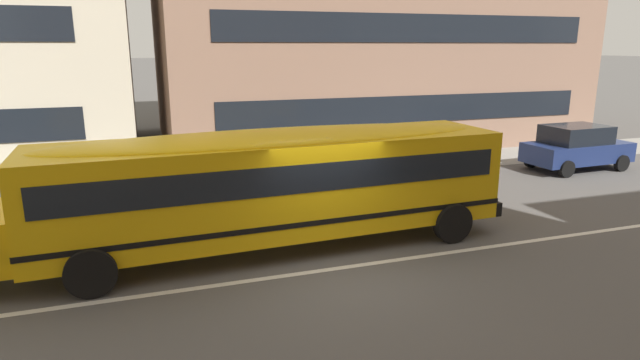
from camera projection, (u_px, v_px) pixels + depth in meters
The scene contains 5 objects.
ground_plane at pixel (336, 269), 10.93m from camera, with size 400.00×400.00×0.00m, color #54514F.
sidewalk_far at pixel (251, 176), 18.71m from camera, with size 120.00×3.00×0.01m, color gray.
lane_centreline at pixel (336, 269), 10.93m from camera, with size 110.00×0.16×0.01m, color silver.
school_bus at pixel (267, 180), 11.65m from camera, with size 12.01×2.90×2.67m.
parked_car_dark_blue_end_of_row at pixel (577, 147), 19.49m from camera, with size 3.96×2.01×1.64m.
Camera 1 is at (-3.59, -9.49, 4.46)m, focal length 29.86 mm.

